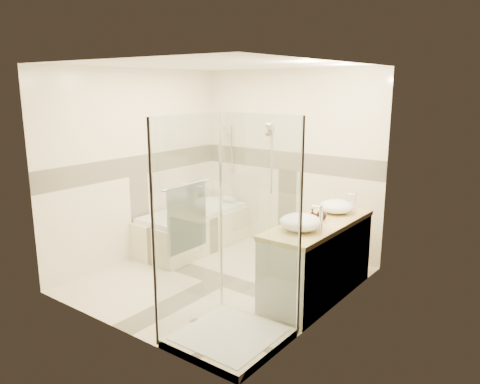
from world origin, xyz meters
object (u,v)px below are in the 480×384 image
Objects in this scene: bathtub at (194,227)px; amenity_bottle_b at (321,214)px; vanity at (318,259)px; shower_enclosure at (224,285)px; vessel_sink_near at (336,206)px; amenity_bottle_a at (312,217)px; vessel_sink_far at (301,222)px.

amenity_bottle_b is at bearing -7.13° from bathtub.
bathtub is at bearing 172.87° from amenity_bottle_b.
vanity is at bearing -9.25° from bathtub.
shower_enclosure is 5.25× the size of vessel_sink_near.
vanity reaches higher than bathtub.
vessel_sink_near is at bearing 2.83° from bathtub.
amenity_bottle_b is at bearing -90.00° from vessel_sink_near.
amenity_bottle_a is 0.21m from amenity_bottle_b.
amenity_bottle_b is (2.13, -0.27, 0.61)m from bathtub.
shower_enclosure reaches higher than vessel_sink_far.
bathtub is 2.27m from amenity_bottle_a.
vessel_sink_far is 0.25m from amenity_bottle_a.
vessel_sink_near is 0.82m from vessel_sink_far.
vessel_sink_near is at bearing 90.00° from vessel_sink_far.
vessel_sink_far is (0.27, 0.90, 0.43)m from shower_enclosure.
vessel_sink_near is at bearing 90.00° from amenity_bottle_a.
amenity_bottle_b is (0.00, -0.37, -0.01)m from vessel_sink_near.
vanity is (2.15, -0.35, 0.12)m from bathtub.
vessel_sink_near is 2.72× the size of amenity_bottle_b.
amenity_bottle_b is at bearing 90.00° from vessel_sink_far.
bathtub is 3.97× the size of vessel_sink_far.
amenity_bottle_b is (-0.02, 0.08, 0.50)m from vanity.
amenity_bottle_a is at bearing -90.00° from vessel_sink_near.
vanity is 0.50m from amenity_bottle_b.
vessel_sink_near is at bearing 90.00° from amenity_bottle_b.
vessel_sink_far reaches higher than vanity.
shower_enclosure reaches higher than bathtub.
vessel_sink_far reaches higher than vessel_sink_near.
amenity_bottle_b is (0.00, 0.45, -0.01)m from vessel_sink_far.
vanity is 1.31m from shower_enclosure.
bathtub is 2.22m from vessel_sink_near.
amenity_bottle_a reaches higher than vessel_sink_near.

